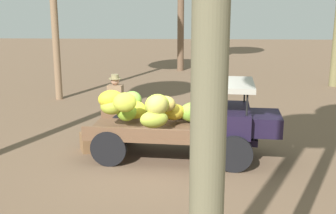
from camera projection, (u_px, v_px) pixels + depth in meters
ground_plane at (161, 160)px, 10.30m from camera, size 60.00×60.00×0.00m
truck at (185, 119)px, 10.32m from camera, size 4.55×2.05×1.85m
farmer at (116, 102)px, 11.78m from camera, size 0.52×0.48×1.73m
wooden_crate at (91, 142)px, 10.91m from camera, size 0.62×0.62×0.44m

